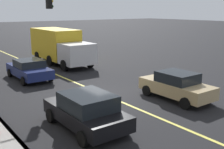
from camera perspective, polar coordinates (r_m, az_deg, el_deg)
ground at (r=16.00m, az=-1.58°, el=-4.20°), size 200.00×200.00×0.00m
lane_stripe_center at (r=16.00m, az=-1.58°, el=-4.17°), size 80.00×0.16×0.01m
car_black at (r=11.48m, az=-5.30°, el=-7.31°), size 4.14×2.08×1.50m
car_tan at (r=15.46m, az=13.04°, el=-2.20°), size 4.12×1.93×1.51m
car_navy at (r=20.22m, az=-16.59°, el=1.05°), size 4.44×2.03×1.40m
truck_yellow at (r=25.54m, az=-10.72°, el=5.85°), size 8.00×2.67×3.05m
traffic_light_mast at (r=16.29m, az=-21.40°, el=10.09°), size 0.28×4.87×6.01m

